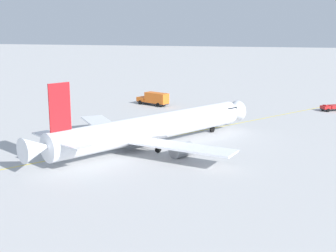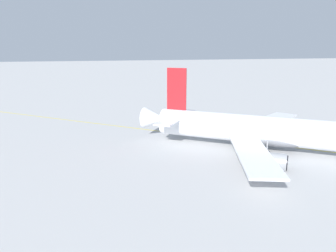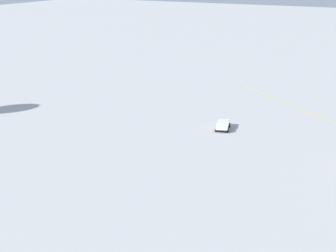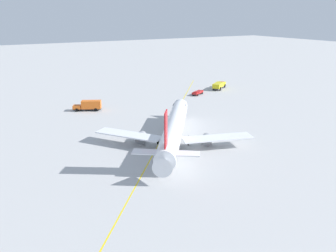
{
  "view_description": "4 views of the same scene",
  "coord_description": "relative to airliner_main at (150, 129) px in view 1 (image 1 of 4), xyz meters",
  "views": [
    {
      "loc": [
        -18.65,
        68.47,
        20.01
      ],
      "look_at": [
        -4.01,
        -1.82,
        3.81
      ],
      "focal_mm": 50.36,
      "sensor_mm": 36.0,
      "label": 1
    },
    {
      "loc": [
        -41.89,
        23.95,
        15.25
      ],
      "look_at": [
        -3.97,
        14.55,
        5.67
      ],
      "focal_mm": 35.4,
      "sensor_mm": 36.0,
      "label": 2
    },
    {
      "loc": [
        -70.52,
        9.1,
        29.02
      ],
      "look_at": [
        -9.66,
        41.5,
        6.75
      ],
      "focal_mm": 53.78,
      "sensor_mm": 36.0,
      "label": 3
    },
    {
      "loc": [
        38.27,
        62.75,
        28.44
      ],
      "look_at": [
        1.55,
        -1.32,
        4.81
      ],
      "focal_mm": 37.93,
      "sensor_mm": 36.0,
      "label": 4
    }
  ],
  "objects": [
    {
      "name": "airliner_main",
      "position": [
        0.0,
        0.0,
        0.0
      ],
      "size": [
        30.16,
        37.68,
        11.88
      ],
      "rotation": [
        0.0,
        0.0,
        4.09
      ],
      "color": "white",
      "rests_on": "ground_plane"
    },
    {
      "name": "ground_plane",
      "position": [
        0.86,
        2.94,
        -2.9
      ],
      "size": [
        600.0,
        600.0,
        0.0
      ],
      "primitive_type": "plane",
      "color": "#B2B2B2"
    },
    {
      "name": "catering_truck_truck",
      "position": [
        8.07,
        -36.78,
        -1.24
      ],
      "size": [
        8.55,
        5.88,
        3.1
      ],
      "rotation": [
        0.0,
        0.0,
        5.82
      ],
      "color": "#232326",
      "rests_on": "ground_plane"
    },
    {
      "name": "taxiway_centreline",
      "position": [
        -0.19,
        -5.23,
        -2.9
      ],
      "size": [
        95.3,
        116.11,
        0.01
      ],
      "rotation": [
        0.0,
        0.0,
        4.03
      ],
      "color": "yellow",
      "rests_on": "ground_plane"
    },
    {
      "name": "ops_pickup_truck",
      "position": [
        -32.97,
        -38.42,
        -2.1
      ],
      "size": [
        5.84,
        4.44,
        1.41
      ],
      "rotation": [
        0.0,
        0.0,
        0.51
      ],
      "color": "#232326",
      "rests_on": "ground_plane"
    }
  ]
}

